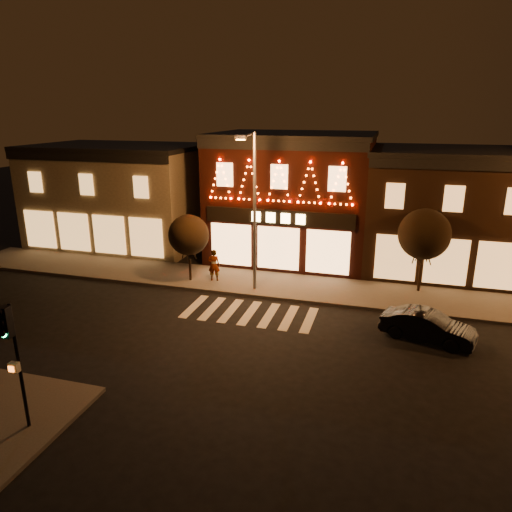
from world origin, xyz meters
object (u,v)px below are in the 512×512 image
at_px(streetlamp_mid, 253,201).
at_px(dark_sedan, 428,326).
at_px(pedestrian, 214,265).
at_px(traffic_signal_near, 12,344).

relative_size(streetlamp_mid, dark_sedan, 2.13).
bearing_deg(pedestrian, traffic_signal_near, 75.43).
bearing_deg(pedestrian, dark_sedan, 149.10).
xyz_separation_m(traffic_signal_near, streetlamp_mid, (3.47, 13.39, 2.03)).
relative_size(traffic_signal_near, streetlamp_mid, 0.49).
xyz_separation_m(traffic_signal_near, dark_sedan, (12.42, 10.09, -2.44)).
height_order(traffic_signal_near, pedestrian, traffic_signal_near).
distance_m(streetlamp_mid, dark_sedan, 10.53).
xyz_separation_m(dark_sedan, pedestrian, (-11.56, 4.16, 0.43)).
bearing_deg(streetlamp_mid, dark_sedan, -26.99).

